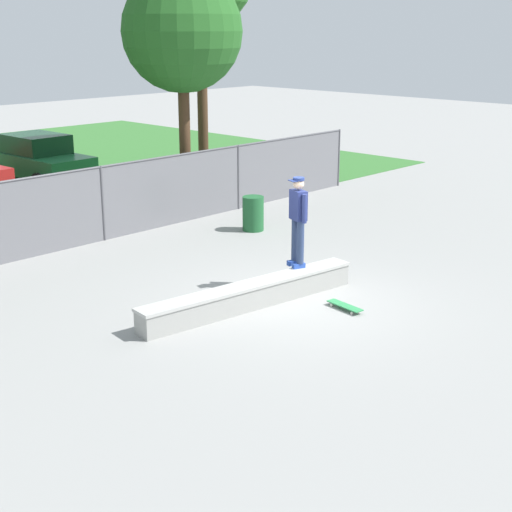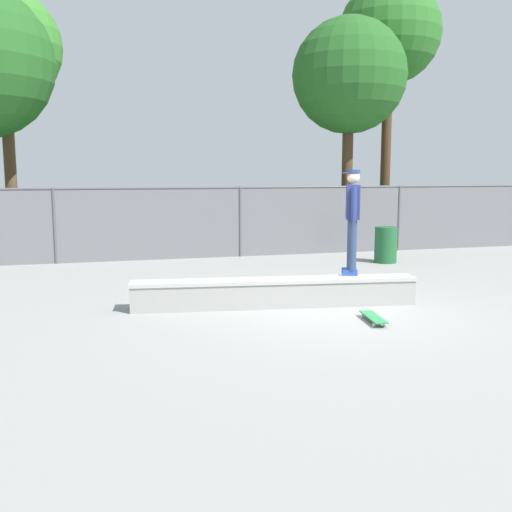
% 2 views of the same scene
% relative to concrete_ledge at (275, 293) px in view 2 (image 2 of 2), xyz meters
% --- Properties ---
extents(ground_plane, '(80.00, 80.00, 0.00)m').
position_rel_concrete_ledge_xyz_m(ground_plane, '(0.85, -0.51, -0.24)').
color(ground_plane, gray).
extents(grass_strip, '(31.06, 20.00, 0.02)m').
position_rel_concrete_ledge_xyz_m(grass_strip, '(0.85, 16.27, -0.23)').
color(grass_strip, '#336B2D').
rests_on(grass_strip, ground).
extents(concrete_ledge, '(4.90, 1.12, 0.48)m').
position_rel_concrete_ledge_xyz_m(concrete_ledge, '(0.00, 0.00, 0.00)').
color(concrete_ledge, '#999993').
rests_on(concrete_ledge, ground).
extents(skateboarder, '(0.38, 0.57, 1.84)m').
position_rel_concrete_ledge_xyz_m(skateboarder, '(1.43, 0.06, 1.27)').
color(skateboarder, '#2647A5').
rests_on(skateboarder, concrete_ledge).
extents(skateboard, '(0.31, 0.82, 0.09)m').
position_rel_concrete_ledge_xyz_m(skateboard, '(1.15, -1.39, -0.17)').
color(skateboard, '#2D8C4C').
rests_on(skateboard, ground).
extents(chainlink_fence, '(19.13, 0.07, 1.90)m').
position_rel_concrete_ledge_xyz_m(chainlink_fence, '(0.85, 5.97, 0.79)').
color(chainlink_fence, '#4C4C51').
rests_on(chainlink_fence, ground).
extents(tree_near_right, '(3.09, 3.09, 7.18)m').
position_rel_concrete_ledge_xyz_m(tree_near_right, '(-5.15, 8.16, 5.34)').
color(tree_near_right, brown).
rests_on(tree_near_right, ground).
extents(tree_mid, '(3.32, 3.32, 6.71)m').
position_rel_concrete_ledge_xyz_m(tree_mid, '(4.33, 6.82, 4.77)').
color(tree_mid, '#47301E').
rests_on(tree_mid, ground).
extents(tree_far, '(3.25, 3.25, 8.31)m').
position_rel_concrete_ledge_xyz_m(tree_far, '(6.33, 8.25, 6.38)').
color(tree_far, '#47301E').
rests_on(tree_far, ground).
extents(car_black, '(2.13, 4.26, 1.66)m').
position_rel_concrete_ledge_xyz_m(car_black, '(-2.59, 13.73, 0.60)').
color(car_black, black).
rests_on(car_black, ground).
extents(car_red, '(2.13, 4.26, 1.66)m').
position_rel_concrete_ledge_xyz_m(car_red, '(0.65, 13.80, 0.60)').
color(car_red, '#B21E1E').
rests_on(car_red, ground).
extents(car_green, '(2.13, 4.26, 1.66)m').
position_rel_concrete_ledge_xyz_m(car_green, '(3.63, 13.66, 0.60)').
color(car_green, '#1E6638').
rests_on(car_green, ground).
extents(trash_bin, '(0.56, 0.56, 0.91)m').
position_rel_concrete_ledge_xyz_m(trash_bin, '(4.15, 3.95, 0.21)').
color(trash_bin, '#1E592D').
rests_on(trash_bin, ground).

